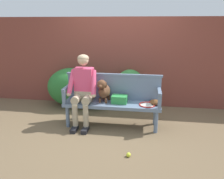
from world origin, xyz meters
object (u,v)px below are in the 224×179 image
Objects in this scene: dog_on_bench at (104,90)px; tennis_racket at (148,104)px; garden_bench at (112,105)px; person_seated at (83,87)px; baseball_glove at (156,102)px; tennis_ball at (129,155)px; sports_bag at (119,99)px.

dog_on_bench is 0.84m from tennis_racket.
garden_bench is 3.94× the size of dog_on_bench.
person_seated reaches higher than baseball_glove.
baseball_glove reaches higher than garden_bench.
garden_bench is 1.14m from tennis_ball.
tennis_ball is at bearing -75.77° from sports_bag.
person_seated is 6.06× the size of baseball_glove.
tennis_ball is at bearing -46.95° from person_seated.
dog_on_bench is 1.33m from tennis_ball.
person_seated is at bearing 179.32° from tennis_racket.
person_seated is 2.95× the size of dog_on_bench.
sports_bag reaches higher than baseball_glove.
tennis_racket is at bearing -2.59° from sports_bag.
person_seated is 0.39m from dog_on_bench.
tennis_ball is (-0.26, -0.98, -0.44)m from tennis_racket.
baseball_glove is at bearing 0.30° from person_seated.
baseball_glove is at bearing -0.20° from sports_bag.
tennis_racket is (0.81, -0.04, -0.21)m from dog_on_bench.
sports_bag is 1.15m from tennis_ball.
garden_bench is at bearing -140.85° from baseball_glove.
baseball_glove is (0.14, 0.02, 0.04)m from tennis_racket.
baseball_glove is (0.95, -0.01, -0.18)m from dog_on_bench.
garden_bench is 0.63m from person_seated.
dog_on_bench is 0.97m from baseball_glove.
garden_bench is 0.32m from dog_on_bench.
dog_on_bench is (-0.16, 0.01, 0.28)m from garden_bench.
person_seated is at bearing -176.83° from dog_on_bench.
baseball_glove is at bearing -0.18° from garden_bench.
baseball_glove is (1.33, 0.01, -0.23)m from person_seated.
person_seated is 0.71m from sports_bag.
dog_on_bench reaches higher than tennis_ball.
baseball_glove reaches higher than tennis_racket.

